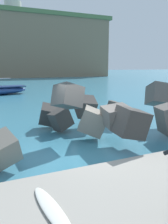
# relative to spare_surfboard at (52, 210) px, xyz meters

# --- Properties ---
(ground_plane) EXTENTS (400.00, 400.00, 0.00)m
(ground_plane) POSITION_rel_spare_surfboard_xyz_m (2.47, 3.50, -0.28)
(ground_plane) COLOR teal
(walkway_path) EXTENTS (48.00, 4.40, 0.24)m
(walkway_path) POSITION_rel_spare_surfboard_xyz_m (2.47, -0.50, -0.16)
(walkway_path) COLOR #9E998E
(walkway_path) RESTS_ON ground
(breakwater_jetty) EXTENTS (25.73, 6.43, 2.63)m
(breakwater_jetty) POSITION_rel_spare_surfboard_xyz_m (3.33, 4.67, 0.79)
(breakwater_jetty) COLOR #605B56
(breakwater_jetty) RESTS_ON ground
(spare_surfboard) EXTENTS (0.56, 2.03, 0.19)m
(spare_surfboard) POSITION_rel_spare_surfboard_xyz_m (0.00, 0.00, 0.00)
(spare_surfboard) COLOR white
(spare_surfboard) RESTS_ON walkway_path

